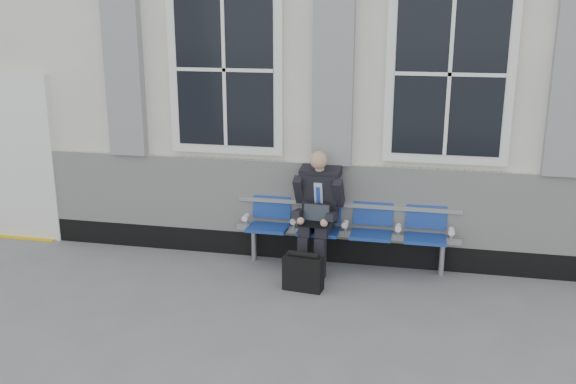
# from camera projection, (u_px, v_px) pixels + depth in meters

# --- Properties ---
(ground) EXTENTS (70.00, 70.00, 0.00)m
(ground) POSITION_uv_depth(u_px,v_px,m) (400.00, 324.00, 6.16)
(ground) COLOR slate
(ground) RESTS_ON ground
(station_building) EXTENTS (14.40, 4.40, 4.49)m
(station_building) POSITION_uv_depth(u_px,v_px,m) (418.00, 62.00, 8.82)
(station_building) COLOR silver
(station_building) RESTS_ON ground
(bench) EXTENTS (2.60, 0.47, 0.91)m
(bench) POSITION_uv_depth(u_px,v_px,m) (346.00, 222.00, 7.39)
(bench) COLOR #9EA0A3
(bench) RESTS_ON ground
(businessman) EXTENTS (0.57, 0.77, 1.40)m
(businessman) POSITION_uv_depth(u_px,v_px,m) (318.00, 206.00, 7.27)
(businessman) COLOR black
(businessman) RESTS_ON ground
(briefcase) EXTENTS (0.44, 0.23, 0.43)m
(briefcase) POSITION_uv_depth(u_px,v_px,m) (303.00, 272.00, 6.87)
(briefcase) COLOR black
(briefcase) RESTS_ON ground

